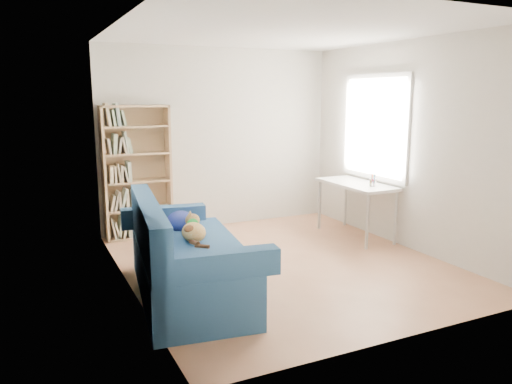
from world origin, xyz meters
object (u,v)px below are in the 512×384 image
Objects in this scene: desk at (356,188)px; pen_cup at (373,181)px; bookshelf at (137,178)px; sofa at (184,260)px.

pen_cup is at bearing -80.83° from desk.
bookshelf is 1.49× the size of desk.
pen_cup reaches higher than desk.
bookshelf is at bearing 150.97° from pen_cup.
sofa reaches higher than desk.
bookshelf reaches higher than sofa.
sofa is 1.16× the size of bookshelf.
pen_cup is at bearing 22.17° from sofa.
desk is (2.76, 1.01, 0.32)m from sofa.
bookshelf is 10.72× the size of pen_cup.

